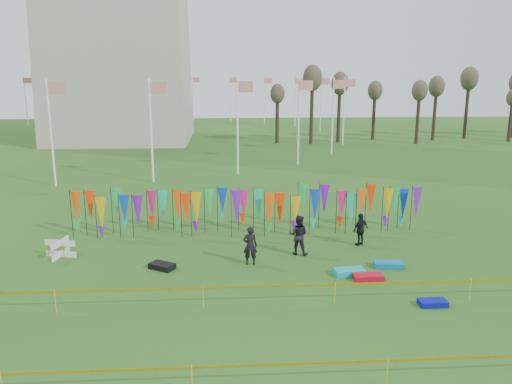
{
  "coord_description": "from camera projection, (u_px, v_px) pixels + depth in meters",
  "views": [
    {
      "loc": [
        -1.11,
        -17.98,
        8.3
      ],
      "look_at": [
        0.41,
        6.0,
        2.62
      ],
      "focal_mm": 35.0,
      "sensor_mm": 36.0,
      "label": 1
    }
  ],
  "objects": [
    {
      "name": "tree_line",
      "position": [
        487.0,
        92.0,
        62.73
      ],
      "size": [
        53.92,
        1.92,
        7.84
      ],
      "color": "#3C2B1E",
      "rests_on": "ground"
    },
    {
      "name": "caution_tape_far",
      "position": [
        261.0,
        366.0,
        13.17
      ],
      "size": [
        26.0,
        0.02,
        0.9
      ],
      "color": "yellow",
      "rests_on": "ground"
    },
    {
      "name": "person_left",
      "position": [
        250.0,
        246.0,
        22.16
      ],
      "size": [
        0.64,
        0.47,
        1.76
      ],
      "primitive_type": "imported",
      "rotation": [
        0.0,
        0.0,
        3.15
      ],
      "color": "black",
      "rests_on": "ground"
    },
    {
      "name": "kite_bag_turquoise",
      "position": [
        349.0,
        272.0,
        21.16
      ],
      "size": [
        1.32,
        0.76,
        0.25
      ],
      "primitive_type": "cube",
      "rotation": [
        0.0,
        0.0,
        0.1
      ],
      "color": "#0EAFD2",
      "rests_on": "ground"
    },
    {
      "name": "person_right",
      "position": [
        361.0,
        229.0,
        24.66
      ],
      "size": [
        1.11,
        0.97,
        1.65
      ],
      "primitive_type": "imported",
      "rotation": [
        0.0,
        0.0,
        3.68
      ],
      "color": "black",
      "rests_on": "ground"
    },
    {
      "name": "ground",
      "position": [
        255.0,
        293.0,
        19.45
      ],
      "size": [
        160.0,
        160.0,
        0.0
      ],
      "primitive_type": "plane",
      "color": "#224F16",
      "rests_on": "ground"
    },
    {
      "name": "kite_bag_black",
      "position": [
        162.0,
        266.0,
        21.81
      ],
      "size": [
        1.25,
        1.1,
        0.25
      ],
      "primitive_type": "cube",
      "rotation": [
        0.0,
        0.0,
        -0.55
      ],
      "color": "black",
      "rests_on": "ground"
    },
    {
      "name": "banner_row",
      "position": [
        252.0,
        206.0,
        26.56
      ],
      "size": [
        18.64,
        0.64,
        2.36
      ],
      "color": "black",
      "rests_on": "ground"
    },
    {
      "name": "kite_bag_teal",
      "position": [
        388.0,
        265.0,
        21.99
      ],
      "size": [
        1.31,
        0.73,
        0.24
      ],
      "primitive_type": "cube",
      "rotation": [
        0.0,
        0.0,
        -0.11
      ],
      "color": "#0C70B1",
      "rests_on": "ground"
    },
    {
      "name": "person_mid",
      "position": [
        298.0,
        235.0,
        23.41
      ],
      "size": [
        1.05,
        0.82,
        1.89
      ],
      "primitive_type": "imported",
      "rotation": [
        0.0,
        0.0,
        2.83
      ],
      "color": "black",
      "rests_on": "ground"
    },
    {
      "name": "flagpole_ring",
      "position": [
        124.0,
        108.0,
        64.28
      ],
      "size": [
        57.4,
        56.16,
        8.0
      ],
      "color": "white",
      "rests_on": "ground"
    },
    {
      "name": "kite_bag_blue",
      "position": [
        433.0,
        303.0,
        18.34
      ],
      "size": [
        1.02,
        0.55,
        0.21
      ],
      "primitive_type": "cube",
      "rotation": [
        0.0,
        0.0,
        0.02
      ],
      "color": "#090FA0",
      "rests_on": "ground"
    },
    {
      "name": "kite_bag_red",
      "position": [
        368.0,
        277.0,
        20.66
      ],
      "size": [
        1.24,
        0.58,
        0.23
      ],
      "primitive_type": "cube",
      "rotation": [
        0.0,
        0.0,
        0.01
      ],
      "color": "red",
      "rests_on": "ground"
    },
    {
      "name": "caution_tape_near",
      "position": [
        251.0,
        288.0,
        18.03
      ],
      "size": [
        26.0,
        0.02,
        0.9
      ],
      "color": "yellow",
      "rests_on": "ground"
    },
    {
      "name": "box_kite",
      "position": [
        61.0,
        248.0,
        23.1
      ],
      "size": [
        0.78,
        0.78,
        0.86
      ],
      "rotation": [
        0.0,
        0.0,
        -0.23
      ],
      "color": "red",
      "rests_on": "ground"
    }
  ]
}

